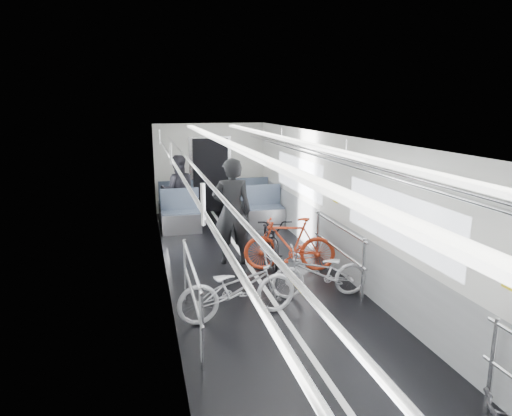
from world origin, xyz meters
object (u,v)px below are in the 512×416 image
Objects in this scene: bike_aisle at (271,238)px; bike_left_far at (238,288)px; person_standing at (232,212)px; bike_right_mid at (320,273)px; person_seated at (178,191)px; bike_right_far at (289,244)px.

bike_left_far is at bearing -108.87° from bike_aisle.
person_standing is (0.37, 2.23, 0.54)m from bike_left_far.
bike_aisle is at bearing -33.75° from bike_left_far.
bike_left_far is 1.42m from bike_right_mid.
bike_aisle is 3.41m from person_seated.
person_standing is (-1.00, 1.85, 0.59)m from bike_right_mid.
bike_aisle is at bearing -166.89° from bike_right_mid.
bike_right_far reaches higher than bike_left_far.
person_seated is at bearing -2.50° from bike_left_far.
person_standing is at bearing -15.99° from bike_left_far.
person_standing is at bearing -179.52° from bike_aisle.
person_seated is at bearing -138.12° from bike_right_far.
person_seated reaches higher than bike_left_far.
bike_right_mid is 0.93× the size of bike_right_far.
bike_right_far is at bearing -171.27° from bike_right_mid.
bike_aisle is at bearing -144.48° from bike_right_far.
bike_right_far reaches higher than bike_aisle.
person_seated is at bearing -155.93° from bike_right_mid.
bike_left_far is at bearing -21.41° from bike_right_far.
person_standing reaches higher than person_seated.
bike_aisle is 0.90m from person_standing.
bike_right_mid is at bearing 126.77° from person_standing.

